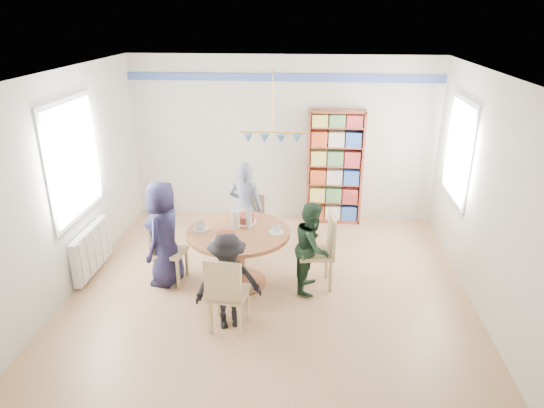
# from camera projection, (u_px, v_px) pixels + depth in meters

# --- Properties ---
(ground) EXTENTS (5.00, 5.00, 0.00)m
(ground) POSITION_uv_depth(u_px,v_px,m) (269.00, 292.00, 6.15)
(ground) COLOR #A77B58
(room_shell) EXTENTS (5.00, 5.00, 5.00)m
(room_shell) POSITION_uv_depth(u_px,v_px,m) (255.00, 148.00, 6.36)
(room_shell) COLOR white
(room_shell) RESTS_ON ground
(radiator) EXTENTS (0.12, 1.00, 0.60)m
(radiator) POSITION_uv_depth(u_px,v_px,m) (92.00, 250.00, 6.49)
(radiator) COLOR silver
(radiator) RESTS_ON ground
(dining_table) EXTENTS (1.30, 1.30, 0.75)m
(dining_table) POSITION_uv_depth(u_px,v_px,m) (239.00, 245.00, 6.16)
(dining_table) COLOR brown
(dining_table) RESTS_ON ground
(chair_left) EXTENTS (0.43, 0.43, 0.88)m
(chair_left) POSITION_uv_depth(u_px,v_px,m) (164.00, 246.00, 6.27)
(chair_left) COLOR tan
(chair_left) RESTS_ON ground
(chair_right) EXTENTS (0.48, 0.48, 0.98)m
(chair_right) POSITION_uv_depth(u_px,v_px,m) (322.00, 247.00, 6.13)
(chair_right) COLOR tan
(chair_right) RESTS_ON ground
(chair_far) EXTENTS (0.46, 0.46, 0.84)m
(chair_far) POSITION_uv_depth(u_px,v_px,m) (251.00, 219.00, 7.14)
(chair_far) COLOR tan
(chair_far) RESTS_ON ground
(chair_near) EXTENTS (0.46, 0.46, 0.92)m
(chair_near) POSITION_uv_depth(u_px,v_px,m) (226.00, 291.00, 5.23)
(chair_near) COLOR tan
(chair_near) RESTS_ON ground
(person_left) EXTENTS (0.52, 0.73, 1.39)m
(person_left) POSITION_uv_depth(u_px,v_px,m) (164.00, 234.00, 6.15)
(person_left) COLOR #181631
(person_left) RESTS_ON ground
(person_right) EXTENTS (0.52, 0.62, 1.17)m
(person_right) POSITION_uv_depth(u_px,v_px,m) (312.00, 247.00, 6.04)
(person_right) COLOR black
(person_right) RESTS_ON ground
(person_far) EXTENTS (0.55, 0.42, 1.36)m
(person_far) POSITION_uv_depth(u_px,v_px,m) (246.00, 208.00, 6.97)
(person_far) COLOR gray
(person_far) RESTS_ON ground
(person_near) EXTENTS (0.83, 0.63, 1.14)m
(person_near) POSITION_uv_depth(u_px,v_px,m) (228.00, 282.00, 5.30)
(person_near) COLOR black
(person_near) RESTS_ON ground
(bookshelf) EXTENTS (0.90, 0.27, 1.88)m
(bookshelf) POSITION_uv_depth(u_px,v_px,m) (335.00, 168.00, 7.90)
(bookshelf) COLOR maroon
(bookshelf) RESTS_ON ground
(tableware) EXTENTS (1.16, 1.16, 0.31)m
(tableware) POSITION_uv_depth(u_px,v_px,m) (237.00, 225.00, 6.09)
(tableware) COLOR white
(tableware) RESTS_ON dining_table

